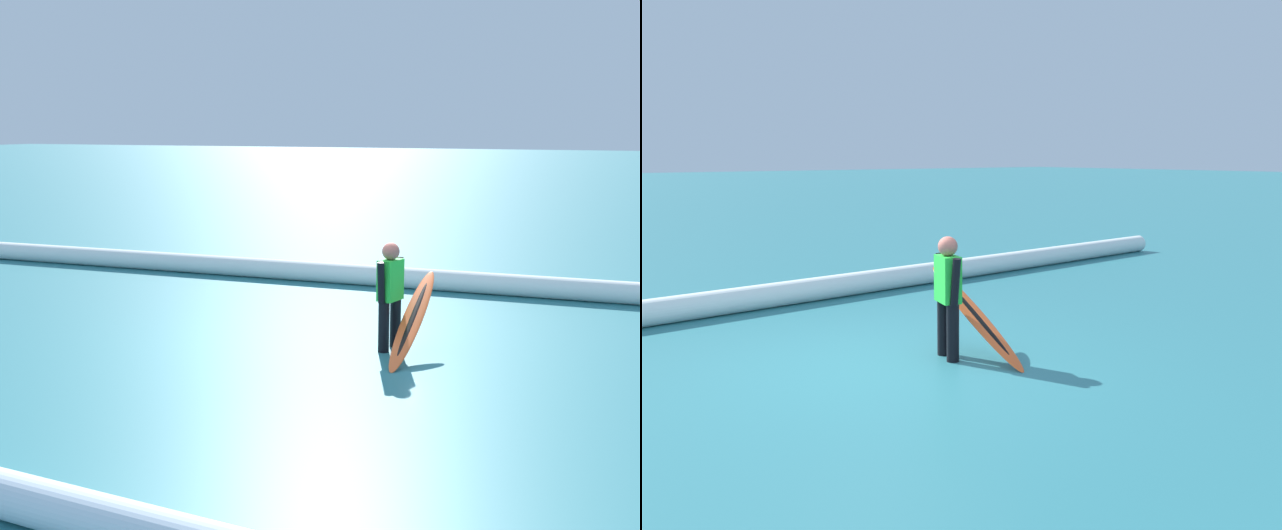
# 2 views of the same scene
# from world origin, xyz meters

# --- Properties ---
(ground_plane) EXTENTS (169.44, 169.44, 0.00)m
(ground_plane) POSITION_xyz_m (0.00, 0.00, 0.00)
(ground_plane) COLOR teal
(surfer) EXTENTS (0.28, 0.55, 1.38)m
(surfer) POSITION_xyz_m (-0.84, 0.33, 0.77)
(surfer) COLOR black
(surfer) RESTS_ON ground_plane
(surfboard) EXTENTS (0.30, 1.68, 0.94)m
(surfboard) POSITION_xyz_m (-1.16, 0.41, 0.45)
(surfboard) COLOR #E55926
(surfboard) RESTS_ON ground_plane
(wave_crest_foreground) EXTENTS (21.08, 1.43, 0.37)m
(wave_crest_foreground) POSITION_xyz_m (0.98, -3.29, 0.18)
(wave_crest_foreground) COLOR white
(wave_crest_foreground) RESTS_ON ground_plane
(wave_crest_midground) EXTENTS (21.58, 1.09, 0.35)m
(wave_crest_midground) POSITION_xyz_m (0.05, 5.45, 0.17)
(wave_crest_midground) COLOR white
(wave_crest_midground) RESTS_ON ground_plane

